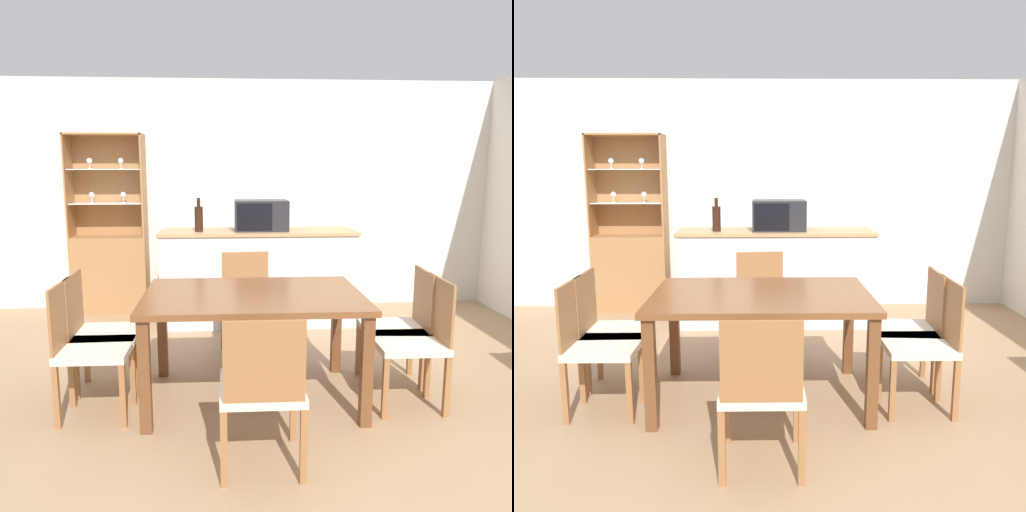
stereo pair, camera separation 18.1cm
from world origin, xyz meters
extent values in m
plane|color=#A37F5B|center=(0.00, 0.00, 0.00)|extent=(18.00, 18.00, 0.00)
cube|color=silver|center=(0.00, 2.63, 1.27)|extent=(6.80, 0.06, 2.55)
cube|color=silver|center=(-0.15, 1.93, 0.47)|extent=(1.95, 0.55, 0.94)
cube|color=tan|center=(-0.15, 1.93, 0.95)|extent=(1.98, 0.58, 0.03)
cube|color=#A37042|center=(-1.76, 2.44, 0.42)|extent=(0.81, 0.33, 0.85)
cube|color=#A37042|center=(-1.76, 2.59, 1.40)|extent=(0.81, 0.02, 1.10)
cube|color=#A37042|center=(-2.16, 2.44, 1.40)|extent=(0.02, 0.33, 1.10)
cube|color=#A37042|center=(-1.36, 2.44, 1.40)|extent=(0.02, 0.33, 1.10)
cube|color=#A37042|center=(-1.76, 2.44, 1.94)|extent=(0.81, 0.33, 0.02)
cube|color=white|center=(-1.76, 2.44, 1.21)|extent=(0.77, 0.28, 0.01)
cube|color=white|center=(-1.76, 2.44, 1.57)|extent=(0.77, 0.28, 0.01)
cylinder|color=white|center=(-1.93, 2.45, 1.22)|extent=(0.04, 0.04, 0.01)
cylinder|color=white|center=(-1.93, 2.45, 1.25)|extent=(0.01, 0.01, 0.06)
sphere|color=white|center=(-1.93, 2.45, 1.30)|extent=(0.06, 0.06, 0.06)
cylinder|color=white|center=(-1.93, 2.43, 1.58)|extent=(0.04, 0.04, 0.01)
cylinder|color=white|center=(-1.93, 2.43, 1.61)|extent=(0.01, 0.01, 0.06)
sphere|color=white|center=(-1.93, 2.43, 1.66)|extent=(0.06, 0.06, 0.06)
cylinder|color=white|center=(-1.59, 2.47, 1.22)|extent=(0.04, 0.04, 0.01)
cylinder|color=white|center=(-1.59, 2.47, 1.25)|extent=(0.01, 0.01, 0.06)
sphere|color=white|center=(-1.59, 2.47, 1.30)|extent=(0.06, 0.06, 0.06)
cylinder|color=white|center=(-1.59, 2.42, 1.58)|extent=(0.04, 0.04, 0.01)
cylinder|color=white|center=(-1.59, 2.42, 1.61)|extent=(0.01, 0.01, 0.06)
sphere|color=white|center=(-1.59, 2.42, 1.66)|extent=(0.06, 0.06, 0.06)
cube|color=brown|center=(-0.30, 0.18, 0.73)|extent=(1.47, 0.97, 0.04)
cube|color=brown|center=(-0.97, -0.25, 0.36)|extent=(0.07, 0.07, 0.71)
cube|color=brown|center=(0.38, -0.25, 0.36)|extent=(0.07, 0.07, 0.71)
cube|color=brown|center=(-0.97, 0.60, 0.36)|extent=(0.07, 0.07, 0.71)
cube|color=brown|center=(0.38, 0.60, 0.36)|extent=(0.07, 0.07, 0.71)
cube|color=beige|center=(-1.32, 0.33, 0.43)|extent=(0.45, 0.45, 0.05)
cube|color=#936038|center=(-1.53, 0.32, 0.66)|extent=(0.03, 0.41, 0.42)
cube|color=#936038|center=(-1.13, 0.53, 0.20)|extent=(0.04, 0.04, 0.41)
cube|color=#936038|center=(-1.12, 0.13, 0.20)|extent=(0.04, 0.04, 0.41)
cube|color=#936038|center=(-1.53, 0.52, 0.20)|extent=(0.04, 0.04, 0.41)
cube|color=#936038|center=(-1.52, 0.12, 0.20)|extent=(0.04, 0.04, 0.41)
cube|color=beige|center=(-1.32, 0.03, 0.43)|extent=(0.44, 0.44, 0.05)
cube|color=#936038|center=(-1.53, 0.03, 0.66)|extent=(0.02, 0.41, 0.42)
cube|color=#936038|center=(-1.12, 0.23, 0.20)|extent=(0.04, 0.04, 0.41)
cube|color=#936038|center=(-1.12, -0.17, 0.20)|extent=(0.04, 0.04, 0.41)
cube|color=#936038|center=(-1.52, 0.24, 0.20)|extent=(0.04, 0.04, 0.41)
cube|color=#936038|center=(-1.52, -0.17, 0.20)|extent=(0.04, 0.04, 0.41)
cube|color=beige|center=(-0.30, -0.60, 0.43)|extent=(0.44, 0.44, 0.05)
cube|color=#936038|center=(-0.30, -0.81, 0.66)|extent=(0.41, 0.02, 0.42)
cube|color=#936038|center=(-0.50, -0.40, 0.20)|extent=(0.04, 0.04, 0.41)
cube|color=#936038|center=(-0.10, -0.40, 0.20)|extent=(0.04, 0.04, 0.41)
cube|color=#936038|center=(-0.50, -0.80, 0.20)|extent=(0.04, 0.04, 0.41)
cube|color=#936038|center=(-0.10, -0.80, 0.20)|extent=(0.04, 0.04, 0.41)
cube|color=beige|center=(0.73, 0.03, 0.43)|extent=(0.44, 0.44, 0.05)
cube|color=#936038|center=(0.94, 0.03, 0.66)|extent=(0.02, 0.41, 0.42)
cube|color=#936038|center=(0.53, -0.17, 0.20)|extent=(0.04, 0.04, 0.41)
cube|color=#936038|center=(0.53, 0.24, 0.20)|extent=(0.04, 0.04, 0.41)
cube|color=#936038|center=(0.93, -0.17, 0.20)|extent=(0.04, 0.04, 0.41)
cube|color=#936038|center=(0.93, 0.23, 0.20)|extent=(0.04, 0.04, 0.41)
cube|color=beige|center=(-0.30, 0.96, 0.43)|extent=(0.47, 0.47, 0.05)
cube|color=#936038|center=(-0.31, 1.17, 0.66)|extent=(0.41, 0.05, 0.42)
cube|color=#936038|center=(-0.08, 0.77, 0.20)|extent=(0.04, 0.04, 0.41)
cube|color=#936038|center=(-0.48, 0.74, 0.20)|extent=(0.04, 0.04, 0.41)
cube|color=#936038|center=(-0.11, 1.17, 0.20)|extent=(0.04, 0.04, 0.41)
cube|color=#936038|center=(-0.51, 1.14, 0.20)|extent=(0.04, 0.04, 0.41)
cube|color=beige|center=(0.73, 0.33, 0.43)|extent=(0.47, 0.47, 0.05)
cube|color=#936038|center=(0.94, 0.31, 0.66)|extent=(0.04, 0.41, 0.42)
cube|color=#936038|center=(0.51, 0.14, 0.20)|extent=(0.04, 0.04, 0.41)
cube|color=#936038|center=(0.54, 0.54, 0.20)|extent=(0.04, 0.04, 0.41)
cube|color=#936038|center=(0.91, 0.11, 0.20)|extent=(0.04, 0.04, 0.41)
cube|color=#936038|center=(0.94, 0.51, 0.20)|extent=(0.04, 0.04, 0.41)
cube|color=#232328|center=(-0.12, 1.93, 1.12)|extent=(0.53, 0.36, 0.30)
cube|color=black|center=(-0.19, 1.75, 1.12)|extent=(0.34, 0.01, 0.26)
cylinder|color=black|center=(-0.74, 1.86, 1.09)|extent=(0.08, 0.08, 0.25)
cylinder|color=black|center=(-0.74, 1.86, 1.26)|extent=(0.04, 0.04, 0.09)
camera|label=1|loc=(-0.48, -3.09, 1.59)|focal=35.00mm
camera|label=2|loc=(-0.30, -3.09, 1.59)|focal=35.00mm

